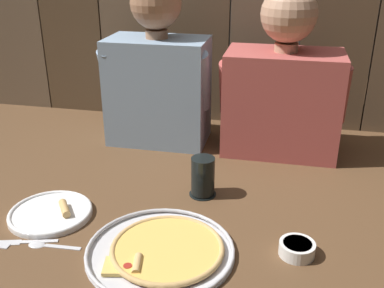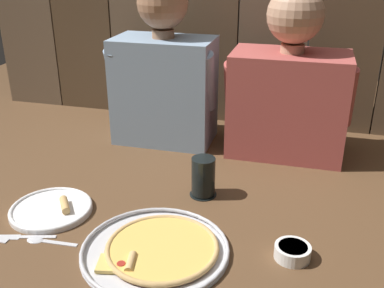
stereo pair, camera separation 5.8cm
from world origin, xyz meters
name	(u,v)px [view 1 (the left image)]	position (x,y,z in m)	size (l,w,h in m)	color
ground_plane	(188,217)	(0.00, 0.00, 0.00)	(3.20, 3.20, 0.00)	brown
pizza_tray	(163,250)	(-0.03, -0.17, 0.01)	(0.37, 0.37, 0.03)	silver
dinner_plate	(51,213)	(-0.38, -0.07, 0.01)	(0.23, 0.23, 0.03)	white
drinking_glass	(203,177)	(0.02, 0.13, 0.06)	(0.08, 0.08, 0.12)	black
dipping_bowl	(297,248)	(0.30, -0.11, 0.02)	(0.09, 0.09, 0.03)	white
table_knife	(27,242)	(-0.38, -0.20, 0.00)	(0.15, 0.06, 0.01)	silver
table_spoon	(45,245)	(-0.32, -0.20, 0.00)	(0.14, 0.03, 0.01)	silver
diner_left	(158,70)	(-0.23, 0.52, 0.28)	(0.40, 0.22, 0.61)	#849EB7
diner_right	(283,81)	(0.23, 0.52, 0.26)	(0.44, 0.24, 0.59)	#AD4C47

